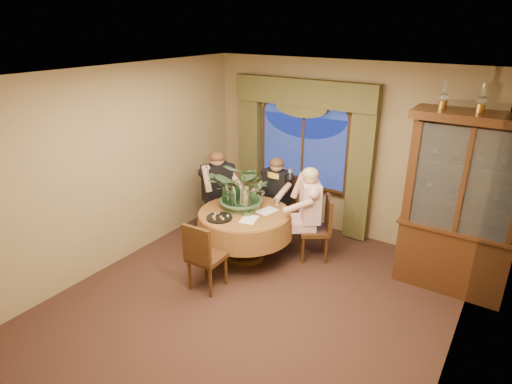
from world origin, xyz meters
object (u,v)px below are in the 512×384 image
Objects in this scene: dining_table at (245,234)px; olive_bowl at (247,213)px; wine_bottle_0 at (238,192)px; oil_lamp_center at (482,98)px; wine_bottle_3 at (226,193)px; chair_front_left at (207,255)px; person_back at (218,194)px; china_cabinet at (461,206)px; wine_bottle_4 at (232,199)px; wine_bottle_2 at (224,195)px; person_scarf at (277,197)px; wine_bottle_1 at (233,197)px; oil_lamp_left at (444,95)px; person_pink at (310,213)px; stoneware_vase at (245,197)px; centerpiece_plant at (244,167)px; chair_right at (314,229)px; chair_back_right at (279,205)px; chair_back at (227,205)px.

olive_bowl is at bearing -36.06° from dining_table.
oil_lamp_center is at bearing 12.13° from wine_bottle_0.
oil_lamp_center is at bearing 13.23° from wine_bottle_3.
dining_table is 1.48× the size of chair_front_left.
person_back is 4.36× the size of wine_bottle_3.
china_cabinet is 3.05m from wine_bottle_4.
chair_front_left is at bearing -66.66° from wine_bottle_2.
wine_bottle_2 and wine_bottle_4 have the same top height.
wine_bottle_2 is at bearing 67.25° from person_scarf.
chair_front_left is 2.91× the size of wine_bottle_1.
oil_lamp_left is 2.38m from person_pink.
wine_bottle_3 is (-0.05, 0.11, 0.00)m from wine_bottle_2.
wine_bottle_3 is at bearing 112.37° from wine_bottle_2.
dining_table is 0.56m from stoneware_vase.
wine_bottle_0 is 1.00× the size of wine_bottle_3.
person_back is 4.36× the size of wine_bottle_0.
centerpiece_plant is at bearing 96.38° from person_back.
wine_bottle_2 is (-0.27, -0.15, 0.02)m from stoneware_vase.
china_cabinet is 7.10× the size of wine_bottle_4.
chair_right is at bearing 21.99° from stoneware_vase.
chair_back_right is 0.87m from chair_back.
wine_bottle_3 reaches higher than chair_back.
wine_bottle_0 is (-0.30, -0.66, 0.24)m from person_scarf.
person_scarf is at bearing 76.19° from wine_bottle_4.
wine_bottle_2 is at bearing 70.08° from chair_back_right.
wine_bottle_2 is at bearing -115.45° from wine_bottle_0.
chair_back is 1.16m from centerpiece_plant.
oil_lamp_center is 3.11m from centerpiece_plant.
person_pink is 0.93m from olive_bowl.
oil_lamp_left is at bearing 16.24° from stoneware_vase.
chair_back is 2.91× the size of wine_bottle_1.
wine_bottle_1 is (-0.25, -0.83, 0.24)m from person_scarf.
oil_lamp_left reaches higher than dining_table.
person_back is at bearing 149.10° from wine_bottle_1.
wine_bottle_1 is at bearing 82.19° from chair_right.
wine_bottle_2 is 1.00× the size of wine_bottle_3.
stoneware_vase is at bearing -166.02° from china_cabinet.
oil_lamp_left is 2.96m from olive_bowl.
chair_front_left is 0.68× the size of person_pink.
wine_bottle_0 is at bearing 103.00° from chair_front_left.
dining_table is 0.99× the size of person_back.
wine_bottle_0 reaches higher than chair_front_left.
wine_bottle_1 is at bearing -138.90° from stoneware_vase.
chair_back is 2.91× the size of wine_bottle_0.
oil_lamp_left is 1.03× the size of wine_bottle_0.
chair_back_right is at bearing 79.80° from wine_bottle_4.
person_scarf is 4.08× the size of wine_bottle_4.
person_scarf is 0.77m from wine_bottle_0.
person_pink is 0.82m from person_scarf.
wine_bottle_0 is 0.17m from wine_bottle_1.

